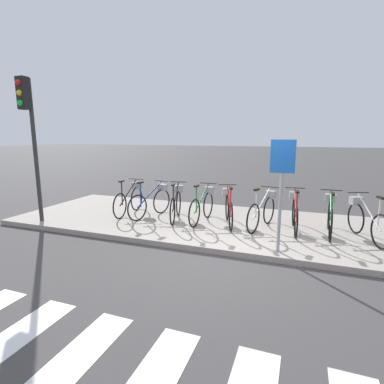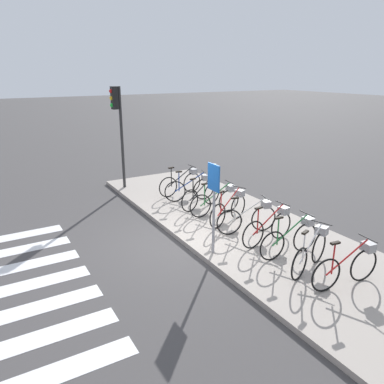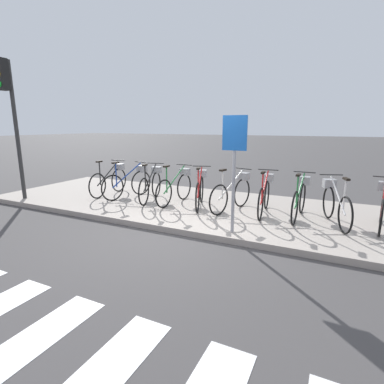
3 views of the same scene
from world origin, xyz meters
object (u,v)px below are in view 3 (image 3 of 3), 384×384
object	(u,v)px
parked_bicycle_5	(233,191)
parked_bicycle_6	(265,194)
parked_bicycle_3	(176,186)
parked_bicycle_7	(300,198)
parked_bicycle_8	(335,202)
parked_bicycle_2	(152,184)
parked_bicycle_0	(111,179)
sign_post	(234,154)
traffic_light	(9,101)
parked_bicycle_4	(200,188)
parked_bicycle_1	(130,181)
parked_bicycle_9	(383,205)

from	to	relation	value
parked_bicycle_5	parked_bicycle_6	xyz separation A→B (m)	(0.72, 0.05, 0.00)
parked_bicycle_3	parked_bicycle_7	world-z (taller)	same
parked_bicycle_6	parked_bicycle_8	world-z (taller)	same
parked_bicycle_2	parked_bicycle_0	bearing A→B (deg)	177.29
parked_bicycle_5	parked_bicycle_8	distance (m)	2.15
parked_bicycle_5	parked_bicycle_7	distance (m)	1.47
parked_bicycle_0	sign_post	size ratio (longest dim) A/B	0.78
traffic_light	sign_post	distance (m)	6.05
parked_bicycle_2	traffic_light	xyz separation A→B (m)	(-3.23, -1.47, 2.10)
parked_bicycle_3	sign_post	bearing A→B (deg)	-36.40
parked_bicycle_3	parked_bicycle_4	bearing A→B (deg)	-2.88
parked_bicycle_5	parked_bicycle_8	xyz separation A→B (m)	(2.14, -0.07, 0.00)
parked_bicycle_7	parked_bicycle_8	size ratio (longest dim) A/B	1.05
parked_bicycle_2	parked_bicycle_6	xyz separation A→B (m)	(2.96, 0.09, 0.00)
parked_bicycle_5	parked_bicycle_1	bearing A→B (deg)	-179.93
parked_bicycle_1	parked_bicycle_5	xyz separation A→B (m)	(2.97, 0.00, 0.00)
parked_bicycle_7	parked_bicycle_9	xyz separation A→B (m)	(1.50, 0.03, 0.00)
parked_bicycle_5	sign_post	bearing A→B (deg)	-72.05
parked_bicycle_7	parked_bicycle_6	bearing A→B (deg)	179.39
parked_bicycle_1	parked_bicycle_8	bearing A→B (deg)	-0.69
parked_bicycle_5	traffic_light	xyz separation A→B (m)	(-5.48, -1.50, 2.10)
parked_bicycle_3	parked_bicycle_4	world-z (taller)	same
parked_bicycle_3	parked_bicycle_0	bearing A→B (deg)	179.37
parked_bicycle_6	parked_bicycle_2	bearing A→B (deg)	-178.30
parked_bicycle_7	parked_bicycle_2	bearing A→B (deg)	-178.77
parked_bicycle_2	parked_bicycle_5	distance (m)	2.24
parked_bicycle_8	parked_bicycle_7	bearing A→B (deg)	170.68
parked_bicycle_6	traffic_light	distance (m)	6.72
parked_bicycle_9	parked_bicycle_5	bearing A→B (deg)	-178.57
parked_bicycle_8	parked_bicycle_9	world-z (taller)	same
parked_bicycle_2	parked_bicycle_5	world-z (taller)	same
parked_bicycle_0	parked_bicycle_8	world-z (taller)	same
parked_bicycle_1	parked_bicycle_3	size ratio (longest dim) A/B	0.97
parked_bicycle_4	traffic_light	distance (m)	5.30
parked_bicycle_8	parked_bicycle_1	bearing A→B (deg)	179.31
parked_bicycle_4	sign_post	bearing A→B (deg)	-47.55
parked_bicycle_3	parked_bicycle_4	size ratio (longest dim) A/B	1.05
parked_bicycle_1	parked_bicycle_8	xyz separation A→B (m)	(5.11, -0.06, 0.00)
parked_bicycle_5	traffic_light	size ratio (longest dim) A/B	0.45
parked_bicycle_0	traffic_light	world-z (taller)	traffic_light
parked_bicycle_4	parked_bicycle_5	xyz separation A→B (m)	(0.84, 0.02, 0.00)
parked_bicycle_2	parked_bicycle_3	bearing A→B (deg)	3.49
parked_bicycle_0	parked_bicycle_7	bearing A→B (deg)	0.13
parked_bicycle_1	parked_bicycle_6	xyz separation A→B (m)	(3.68, 0.06, 0.00)
parked_bicycle_2	parked_bicycle_8	world-z (taller)	same
parked_bicycle_1	parked_bicycle_6	bearing A→B (deg)	0.90
parked_bicycle_0	parked_bicycle_1	xyz separation A→B (m)	(0.72, -0.04, 0.00)
parked_bicycle_1	parked_bicycle_6	distance (m)	3.68
traffic_light	parked_bicycle_5	bearing A→B (deg)	15.36
parked_bicycle_5	parked_bicycle_9	world-z (taller)	same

